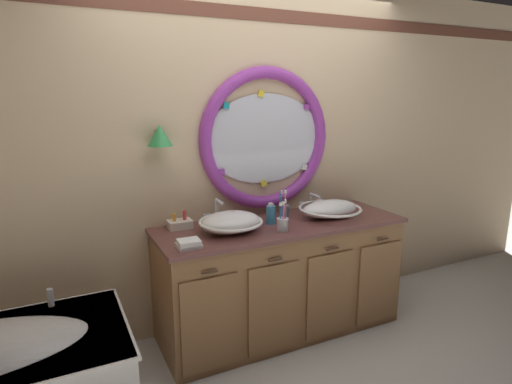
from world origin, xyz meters
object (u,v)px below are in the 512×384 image
toiletry_basket (180,224)px  toothbrush_holder_right (284,211)px  toothbrush_holder_left (283,223)px  folded_hand_towel (189,244)px  soap_dispenser (271,214)px  sink_basin_left (231,222)px  sink_basin_right (330,209)px

toiletry_basket → toothbrush_holder_right: bearing=-8.0°
toothbrush_holder_left → folded_hand_towel: 0.68m
soap_dispenser → toiletry_basket: bearing=162.9°
sink_basin_left → folded_hand_towel: bearing=-154.4°
toothbrush_holder_right → folded_hand_towel: 0.89m
folded_hand_towel → sink_basin_left: bearing=25.6°
toothbrush_holder_left → folded_hand_towel: size_ratio=1.51×
soap_dispenser → folded_hand_towel: 0.71m
sink_basin_right → toothbrush_holder_left: (-0.49, -0.14, -0.01)m
toothbrush_holder_right → sink_basin_right: bearing=-20.9°
sink_basin_right → toothbrush_holder_left: size_ratio=2.18×
toothbrush_holder_left → soap_dispenser: toothbrush_holder_left is taller
toothbrush_holder_left → folded_hand_towel: bearing=-177.3°
toothbrush_holder_right → toiletry_basket: size_ratio=1.32×
toothbrush_holder_right → soap_dispenser: size_ratio=1.34×
sink_basin_right → folded_hand_towel: size_ratio=3.29×
toothbrush_holder_left → soap_dispenser: bearing=88.8°
sink_basin_left → toothbrush_holder_left: 0.35m
soap_dispenser → toiletry_basket: size_ratio=0.98×
sink_basin_right → toothbrush_holder_right: toothbrush_holder_right is taller
toothbrush_holder_right → soap_dispenser: bearing=-152.2°
sink_basin_left → folded_hand_towel: sink_basin_left is taller
toothbrush_holder_left → toothbrush_holder_right: toothbrush_holder_left is taller
sink_basin_left → sink_basin_right: size_ratio=0.92×
toiletry_basket → sink_basin_right: bearing=-12.0°
sink_basin_left → toothbrush_holder_right: toothbrush_holder_right is taller
folded_hand_towel → toiletry_basket: bearing=81.4°
toothbrush_holder_left → toiletry_basket: toothbrush_holder_left is taller
sink_basin_left → sink_basin_right: (0.82, 0.00, -0.01)m
toothbrush_holder_left → toothbrush_holder_right: 0.31m
soap_dispenser → toothbrush_holder_left: bearing=-91.2°
soap_dispenser → toothbrush_holder_right: bearing=27.8°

